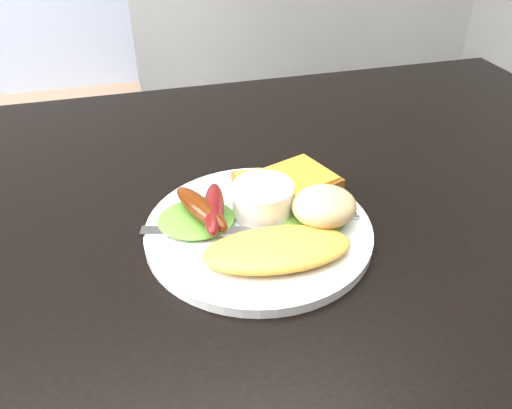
% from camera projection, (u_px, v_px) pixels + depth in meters
% --- Properties ---
extents(dining_table, '(1.20, 0.80, 0.04)m').
position_uv_depth(dining_table, '(238.00, 232.00, 0.57)').
color(dining_table, black).
rests_on(dining_table, ground).
extents(dining_chair, '(0.46, 0.46, 0.05)m').
position_uv_depth(dining_chair, '(66.00, 120.00, 1.46)').
color(dining_chair, tan).
rests_on(dining_chair, ground).
extents(person, '(0.53, 0.38, 1.38)m').
position_uv_depth(person, '(107.00, 117.00, 0.92)').
color(person, '#2B578A').
rests_on(person, ground).
extents(plate, '(0.24, 0.24, 0.01)m').
position_uv_depth(plate, '(259.00, 230.00, 0.53)').
color(plate, white).
rests_on(plate, dining_table).
extents(lettuce_left, '(0.09, 0.09, 0.01)m').
position_uv_depth(lettuce_left, '(196.00, 219.00, 0.53)').
color(lettuce_left, '#4A881F').
rests_on(lettuce_left, plate).
extents(lettuce_right, '(0.10, 0.09, 0.01)m').
position_uv_depth(lettuce_right, '(311.00, 216.00, 0.53)').
color(lettuce_right, '#5C9F3A').
rests_on(lettuce_right, plate).
extents(omelette, '(0.15, 0.08, 0.02)m').
position_uv_depth(omelette, '(277.00, 249.00, 0.48)').
color(omelette, '#F9AA41').
rests_on(omelette, plate).
extents(sausage_a, '(0.06, 0.09, 0.02)m').
position_uv_depth(sausage_a, '(201.00, 208.00, 0.51)').
color(sausage_a, '#5D2E08').
rests_on(sausage_a, lettuce_left).
extents(sausage_b, '(0.04, 0.09, 0.02)m').
position_uv_depth(sausage_b, '(214.00, 208.00, 0.51)').
color(sausage_b, maroon).
rests_on(sausage_b, lettuce_left).
extents(ramekin, '(0.08, 0.08, 0.04)m').
position_uv_depth(ramekin, '(263.00, 201.00, 0.53)').
color(ramekin, white).
rests_on(ramekin, plate).
extents(toast_a, '(0.07, 0.07, 0.01)m').
position_uv_depth(toast_a, '(266.00, 188.00, 0.57)').
color(toast_a, brown).
rests_on(toast_a, plate).
extents(toast_b, '(0.09, 0.09, 0.01)m').
position_uv_depth(toast_b, '(299.00, 180.00, 0.56)').
color(toast_b, maroon).
rests_on(toast_b, toast_a).
extents(potato_salad, '(0.07, 0.07, 0.04)m').
position_uv_depth(potato_salad, '(324.00, 206.00, 0.51)').
color(potato_salad, beige).
rests_on(potato_salad, lettuce_right).
extents(fork, '(0.17, 0.06, 0.00)m').
position_uv_depth(fork, '(224.00, 232.00, 0.51)').
color(fork, '#ADAFB7').
rests_on(fork, plate).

